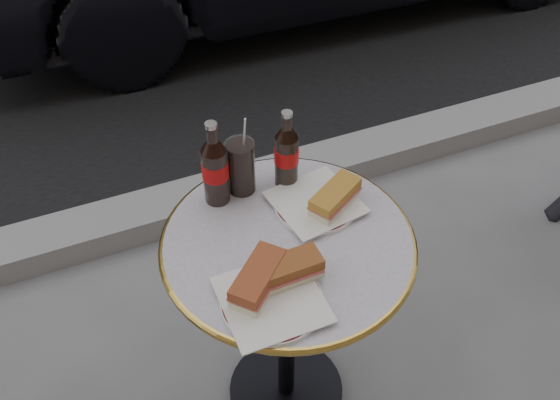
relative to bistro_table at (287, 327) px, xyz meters
name	(u,v)px	position (x,y,z in m)	size (l,w,h in m)	color
ground	(286,392)	(0.00, 0.00, -0.37)	(80.00, 80.00, 0.00)	slate
curb	(200,201)	(0.00, 0.90, -0.32)	(40.00, 0.20, 0.12)	gray
bistro_table	(287,327)	(0.00, 0.00, 0.00)	(0.62, 0.62, 0.73)	#BAB2C4
plate_left	(272,302)	(-0.11, -0.16, 0.37)	(0.23, 0.23, 0.01)	white
plate_right	(315,204)	(0.11, 0.08, 0.37)	(0.21, 0.21, 0.01)	white
sandwich_left_a	(258,280)	(-0.12, -0.12, 0.41)	(0.16, 0.08, 0.06)	brown
sandwich_left_b	(287,271)	(-0.05, -0.12, 0.41)	(0.16, 0.07, 0.05)	brown
sandwich_right	(335,198)	(0.15, 0.05, 0.40)	(0.15, 0.07, 0.05)	#B47B2D
cola_bottle_left	(214,163)	(-0.11, 0.20, 0.49)	(0.07, 0.07, 0.24)	black
cola_bottle_right	(287,149)	(0.08, 0.19, 0.48)	(0.06, 0.06, 0.23)	black
cola_glass	(241,167)	(-0.04, 0.21, 0.44)	(0.08, 0.08, 0.15)	black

